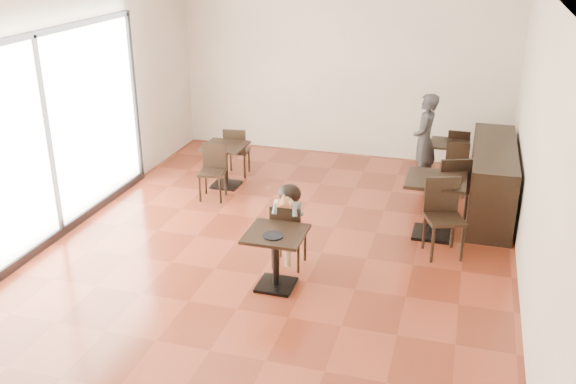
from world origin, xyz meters
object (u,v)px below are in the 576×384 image
at_px(child_table, 276,260).
at_px(chair_left_b, 212,173).
at_px(chair_back_a, 458,151).
at_px(child, 289,226).
at_px(cafe_table_left, 225,166).
at_px(cafe_table_mid, 434,207).
at_px(chair_mid_b, 445,219).
at_px(chair_left_a, 237,151).
at_px(cafe_table_back, 448,162).
at_px(chair_mid_a, 449,188).
at_px(child_chair, 289,234).
at_px(chair_back_b, 455,170).
at_px(adult_patron, 424,140).

xyz_separation_m(child_table, chair_left_b, (-1.73, 2.27, 0.07)).
bearing_deg(chair_back_a, child, 66.75).
bearing_deg(cafe_table_left, child_table, -58.53).
relative_size(cafe_table_mid, cafe_table_left, 1.19).
distance_m(chair_mid_b, chair_left_a, 4.07).
relative_size(cafe_table_back, chair_mid_a, 0.67).
distance_m(cafe_table_mid, cafe_table_back, 2.16).
bearing_deg(chair_back_a, chair_left_b, 33.63).
bearing_deg(chair_left_a, chair_mid_b, 143.40).
xyz_separation_m(child_table, child_chair, (0.00, 0.55, 0.07)).
distance_m(child, cafe_table_mid, 2.13).
relative_size(child_table, cafe_table_left, 1.00).
distance_m(chair_left_b, chair_back_a, 4.20).
relative_size(child_table, chair_left_b, 0.84).
bearing_deg(chair_mid_a, cafe_table_back, -107.74).
distance_m(child_chair, cafe_table_mid, 2.13).
xyz_separation_m(cafe_table_left, chair_back_b, (3.58, 0.69, 0.05)).
height_order(cafe_table_back, chair_left_a, chair_left_a).
relative_size(child_table, chair_back_b, 0.88).
relative_size(chair_left_b, chair_back_a, 1.05).
bearing_deg(cafe_table_mid, chair_left_a, 156.44).
distance_m(child, cafe_table_left, 2.86).
xyz_separation_m(chair_mid_b, chair_left_b, (-3.54, 0.92, -0.08)).
relative_size(cafe_table_left, chair_left_a, 0.83).
bearing_deg(cafe_table_mid, chair_left_b, 173.75).
bearing_deg(chair_back_a, cafe_table_mid, 87.30).
height_order(child_chair, chair_mid_a, chair_mid_a).
relative_size(adult_patron, chair_mid_b, 1.52).
bearing_deg(adult_patron, child_chair, -20.37).
bearing_deg(chair_back_b, chair_mid_b, -89.16).
xyz_separation_m(child_chair, cafe_table_mid, (1.64, 1.35, -0.01)).
relative_size(chair_left_a, chair_back_a, 1.05).
distance_m(cafe_table_back, chair_left_b, 3.89).
distance_m(child, chair_mid_b, 1.98).
height_order(child_chair, chair_back_b, child_chair).
relative_size(cafe_table_mid, chair_mid_b, 0.83).
bearing_deg(child, child_chair, 0.00).
relative_size(child_chair, chair_back_b, 1.06).
distance_m(chair_left_a, chair_back_b, 3.58).
bearing_deg(chair_mid_b, cafe_table_back, 70.98).
xyz_separation_m(child, chair_mid_a, (1.81, 1.90, -0.03)).
bearing_deg(chair_back_a, chair_back_b, 92.03).
height_order(cafe_table_back, chair_mid_a, chair_mid_a).
height_order(child_table, chair_left_b, chair_left_b).
bearing_deg(child, chair_left_b, 135.09).
distance_m(cafe_table_left, chair_mid_a, 3.56).
bearing_deg(cafe_table_left, chair_back_b, 10.96).
relative_size(child_chair, chair_left_b, 1.00).
xyz_separation_m(chair_left_a, chair_back_b, (3.58, 0.14, -0.02)).
distance_m(child_chair, cafe_table_back, 3.91).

